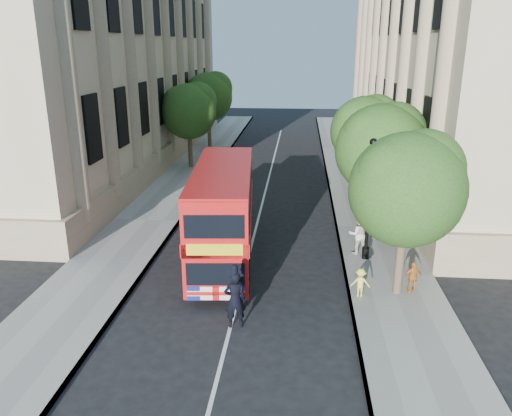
% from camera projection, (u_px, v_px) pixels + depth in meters
% --- Properties ---
extents(ground, '(120.00, 120.00, 0.00)m').
position_uv_depth(ground, '(229.00, 331.00, 16.04)').
color(ground, black).
rests_on(ground, ground).
extents(pavement_right, '(3.50, 80.00, 0.12)m').
position_uv_depth(pavement_right, '(371.00, 228.00, 25.00)').
color(pavement_right, gray).
rests_on(pavement_right, ground).
extents(pavement_left, '(3.50, 80.00, 0.12)m').
position_uv_depth(pavement_left, '(147.00, 221.00, 25.97)').
color(pavement_left, gray).
rests_on(pavement_left, ground).
extents(building_right, '(12.00, 38.00, 18.00)m').
position_uv_depth(building_right, '(471.00, 42.00, 34.80)').
color(building_right, tan).
rests_on(building_right, ground).
extents(building_left, '(12.00, 38.00, 18.00)m').
position_uv_depth(building_left, '(89.00, 42.00, 37.14)').
color(building_left, tan).
rests_on(building_left, ground).
extents(tree_right_near, '(4.00, 4.00, 6.08)m').
position_uv_depth(tree_right_near, '(408.00, 184.00, 17.10)').
color(tree_right_near, '#473828').
rests_on(tree_right_near, ground).
extents(tree_right_mid, '(4.20, 4.20, 6.37)m').
position_uv_depth(tree_right_mid, '(382.00, 145.00, 22.72)').
color(tree_right_mid, '#473828').
rests_on(tree_right_mid, ground).
extents(tree_right_far, '(4.00, 4.00, 6.15)m').
position_uv_depth(tree_right_far, '(366.00, 127.00, 28.44)').
color(tree_right_far, '#473828').
rests_on(tree_right_far, ground).
extents(tree_left_far, '(4.00, 4.00, 6.30)m').
position_uv_depth(tree_left_far, '(189.00, 108.00, 36.02)').
color(tree_left_far, '#473828').
rests_on(tree_left_far, ground).
extents(tree_left_back, '(4.20, 4.20, 6.65)m').
position_uv_depth(tree_left_back, '(209.00, 94.00, 43.52)').
color(tree_left_back, '#473828').
rests_on(tree_left_back, ground).
extents(lamp_post, '(0.32, 0.32, 5.16)m').
position_uv_depth(lamp_post, '(369.00, 205.00, 20.52)').
color(lamp_post, black).
rests_on(lamp_post, pavement_right).
extents(double_decker_bus, '(2.99, 8.75, 3.97)m').
position_uv_depth(double_decker_bus, '(223.00, 212.00, 20.68)').
color(double_decker_bus, '#B90D0C').
rests_on(double_decker_bus, ground).
extents(box_van, '(2.13, 4.54, 2.52)m').
position_uv_depth(box_van, '(215.00, 194.00, 26.45)').
color(box_van, black).
rests_on(box_van, ground).
extents(police_constable, '(0.81, 0.65, 1.95)m').
position_uv_depth(police_constable, '(235.00, 300.00, 16.02)').
color(police_constable, black).
rests_on(police_constable, ground).
extents(woman_pedestrian, '(0.97, 0.82, 1.79)m').
position_uv_depth(woman_pedestrian, '(358.00, 234.00, 21.52)').
color(woman_pedestrian, beige).
rests_on(woman_pedestrian, pavement_right).
extents(child_a, '(0.72, 0.35, 1.19)m').
position_uv_depth(child_a, '(413.00, 277.00, 18.18)').
color(child_a, orange).
rests_on(child_a, pavement_right).
extents(child_b, '(0.71, 0.44, 1.07)m').
position_uv_depth(child_b, '(360.00, 283.00, 17.90)').
color(child_b, '#F6EE54').
rests_on(child_b, pavement_right).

